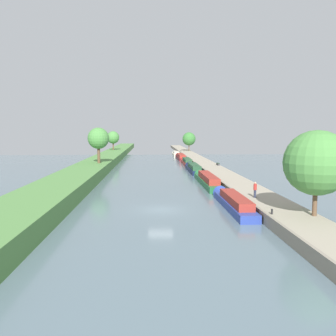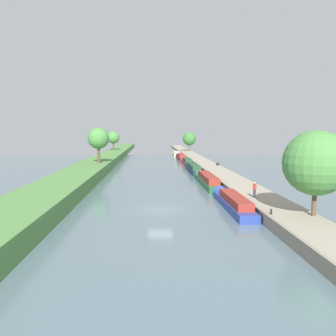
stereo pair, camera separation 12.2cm
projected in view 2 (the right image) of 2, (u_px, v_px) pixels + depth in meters
name	position (u px, v px, depth m)	size (l,w,h in m)	color
ground_plane	(160.00, 210.00, 34.64)	(160.00, 160.00, 0.00)	slate
left_grassy_bank	(39.00, 202.00, 33.96)	(6.22, 260.00, 1.84)	#518442
right_towpath	(267.00, 204.00, 35.11)	(4.20, 260.00, 0.99)	#9E937F
stone_quay	(245.00, 204.00, 35.00)	(0.25, 260.00, 1.04)	gray
narrowboat_blue	(232.00, 202.00, 35.55)	(1.84, 13.02, 2.01)	#283D93
narrowboat_green	(207.00, 180.00, 50.89)	(1.87, 15.71, 2.15)	#1E6033
narrowboat_navy	(193.00, 168.00, 67.23)	(1.95, 13.98, 2.08)	#141E42
narrowboat_red	(187.00, 162.00, 81.08)	(1.85, 12.08, 2.04)	maroon
narrowboat_maroon	(181.00, 157.00, 96.03)	(1.95, 15.64, 2.08)	maroon
narrowboat_cream	(176.00, 154.00, 110.71)	(1.94, 10.41, 1.92)	beige
tree_rightbank_near	(316.00, 163.00, 27.77)	(5.31, 5.31, 7.03)	brown
tree_rightbank_midnear	(189.00, 139.00, 117.35)	(4.50, 4.50, 6.37)	brown
tree_leftbank_downstream	(113.00, 137.00, 108.24)	(3.91, 3.91, 5.92)	brown
tree_leftbank_upstream	(98.00, 138.00, 64.37)	(3.99, 3.99, 6.68)	brown
person_walking	(255.00, 189.00, 35.79)	(0.34, 0.34, 1.66)	#282D42
mooring_bollard_near	(271.00, 212.00, 28.72)	(0.16, 0.16, 0.45)	black
mooring_bollard_far	(181.00, 151.00, 115.00)	(0.16, 0.16, 0.45)	black
park_bench	(218.00, 164.00, 69.26)	(0.44, 1.50, 0.47)	#333338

